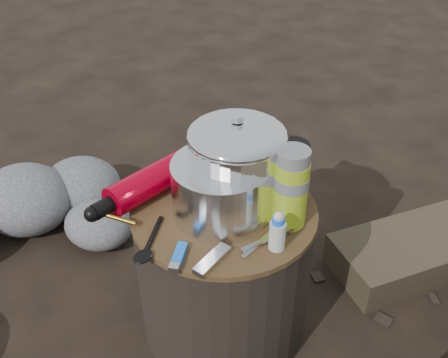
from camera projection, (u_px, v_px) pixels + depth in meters
The scene contains 14 objects.
ground at pixel (224, 321), 1.45m from camera, with size 60.00×60.00×0.00m, color black.
stump at pixel (224, 270), 1.34m from camera, with size 0.43×0.43×0.39m, color black.
foil_windscreen at pixel (221, 189), 1.17m from camera, with size 0.22×0.22×0.13m, color silver.
camping_pot at pixel (237, 163), 1.18m from camera, with size 0.22×0.22×0.22m, color silver.
fuel_bottle at pixel (151, 181), 1.25m from camera, with size 0.07×0.30×0.07m, color #B10019, non-canonical shape.
thermos at pixel (291, 188), 1.13m from camera, with size 0.07×0.07×0.19m, color #9DBC20.
travel_mug at pixel (291, 167), 1.26m from camera, with size 0.08×0.08×0.12m, color black.
stuff_sack at pixel (231, 149), 1.34m from camera, with size 0.15×0.12×0.10m, color #D38902.
food_pouch at pixel (248, 144), 1.32m from camera, with size 0.11×0.03×0.15m, color #0D0F4C.
lighter at pixel (179, 254), 1.09m from camera, with size 0.02×0.08×0.01m, color blue.
multitool at pixel (212, 260), 1.08m from camera, with size 0.03×0.10×0.01m, color silver.
pot_grabber at pixel (262, 240), 1.13m from camera, with size 0.04×0.14×0.01m, color silver, non-canonical shape.
spork at pixel (153, 235), 1.14m from camera, with size 0.03×0.14×0.01m, color black, non-canonical shape.
squeeze_bottle at pixel (277, 232), 1.10m from camera, with size 0.04×0.04×0.08m, color silver.
Camera 1 is at (0.49, -0.82, 1.16)m, focal length 42.60 mm.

